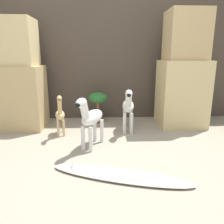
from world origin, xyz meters
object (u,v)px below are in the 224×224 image
Objects in this scene: giraffe_figurine at (60,114)px; surfboard at (119,175)px; zebra_right at (128,106)px; potted_palm_front at (98,101)px; zebra_left at (91,118)px.

giraffe_figurine is 0.44× the size of surfboard.
zebra_right reaches higher than potted_palm_front.
zebra_right is 1.27m from surfboard.
potted_palm_front is (0.06, 1.00, -0.02)m from zebra_left.
zebra_left is 0.78m from surfboard.
zebra_right is 0.74m from zebra_left.
giraffe_figurine reaches higher than surfboard.
zebra_right is at bearing 48.55° from zebra_left.
giraffe_figurine is 1.32m from surfboard.
zebra_right and zebra_left have the same top height.
surfboard is at bearing -82.80° from potted_palm_front.
potted_palm_front is (0.49, 0.57, 0.05)m from giraffe_figurine.
zebra_left reaches higher than surfboard.
potted_palm_front is at bearing 97.20° from surfboard.
zebra_right is 1.10× the size of giraffe_figurine.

